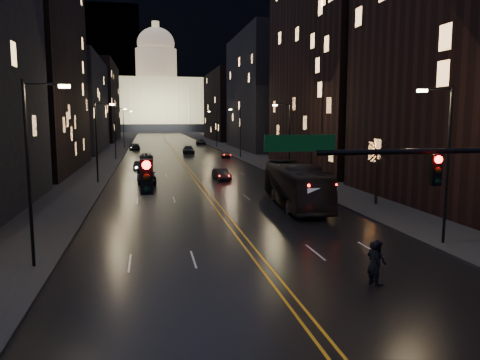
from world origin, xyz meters
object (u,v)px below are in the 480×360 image
oncoming_car_a (146,175)px  pedestrian_a (374,263)px  bus (296,185)px  receding_car_a (221,174)px  pedestrian_b (377,262)px  oncoming_car_b (141,166)px

oncoming_car_a → pedestrian_a: size_ratio=2.53×
oncoming_car_a → bus: bearing=123.3°
pedestrian_a → oncoming_car_a: bearing=-3.2°
bus → pedestrian_a: size_ratio=6.34×
oncoming_car_a → receding_car_a: (8.61, 0.98, -0.19)m
pedestrian_a → pedestrian_b: (0.27, 0.21, -0.01)m
receding_car_a → oncoming_car_b: bearing=123.2°
oncoming_car_b → pedestrian_a: bearing=110.0°
bus → receding_car_a: bearing=105.4°
oncoming_car_a → oncoming_car_b: size_ratio=1.17×
bus → oncoming_car_a: size_ratio=2.50×
oncoming_car_b → receding_car_a: (9.36, -11.34, -0.04)m
bus → oncoming_car_b: bus is taller
oncoming_car_b → receding_car_a: oncoming_car_b is taller
pedestrian_a → pedestrian_b: 0.34m
bus → receding_car_a: size_ratio=3.10×
pedestrian_a → oncoming_car_b: bearing=-6.3°
receding_car_a → pedestrian_b: bearing=-94.0°
oncoming_car_b → pedestrian_a: 48.13m
receding_car_a → pedestrian_a: size_ratio=2.05×
oncoming_car_b → pedestrian_a: pedestrian_a is taller
oncoming_car_a → pedestrian_a: bearing=102.4°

